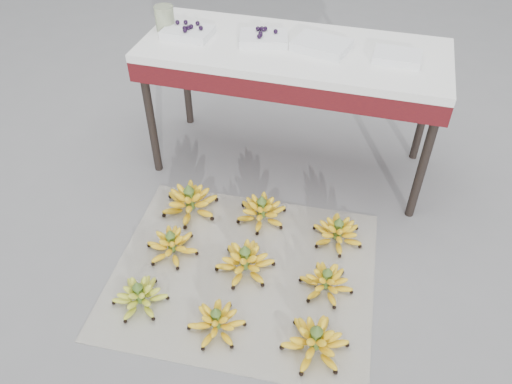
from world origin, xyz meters
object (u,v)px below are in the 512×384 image
(tray_left, at_px, (264,38))
(glass_jar, at_px, (165,18))
(bunch_front_left, at_px, (140,296))
(newspaper_mat, at_px, (244,272))
(bunch_front_right, at_px, (315,341))
(bunch_back_right, at_px, (338,232))
(tray_far_right, at_px, (397,56))
(bunch_front_center, at_px, (216,322))
(vendor_table, at_px, (293,62))
(bunch_back_left, at_px, (190,202))
(bunch_mid_center, at_px, (245,261))
(bunch_mid_left, at_px, (172,245))
(bunch_back_center, at_px, (262,211))
(bunch_mid_right, at_px, (326,281))
(tray_far_left, at_px, (188,32))
(tray_right, at_px, (322,45))

(tray_left, distance_m, glass_jar, 0.55)
(bunch_front_left, relative_size, tray_left, 0.89)
(newspaper_mat, height_order, bunch_front_right, bunch_front_right)
(bunch_front_right, relative_size, glass_jar, 2.43)
(bunch_back_right, bearing_deg, tray_far_right, 53.57)
(bunch_front_center, xyz_separation_m, vendor_table, (0.04, 1.23, 0.62))
(bunch_back_left, bearing_deg, bunch_mid_center, -14.54)
(tray_left, bearing_deg, bunch_front_right, -65.72)
(bunch_front_right, height_order, tray_far_right, tray_far_right)
(bunch_front_right, distance_m, tray_left, 1.53)
(bunch_mid_left, height_order, vendor_table, vendor_table)
(bunch_mid_center, xyz_separation_m, bunch_back_right, (0.40, 0.31, -0.00))
(bunch_back_right, relative_size, tray_far_right, 1.46)
(bunch_front_right, height_order, tray_left, tray_left)
(vendor_table, bearing_deg, newspaper_mat, -91.09)
(bunch_front_right, distance_m, tray_far_right, 1.41)
(bunch_back_left, xyz_separation_m, bunch_back_center, (0.39, 0.04, -0.01))
(bunch_mid_center, xyz_separation_m, bunch_mid_right, (0.40, -0.01, -0.01))
(tray_far_left, height_order, tray_right, tray_far_left)
(tray_left, bearing_deg, bunch_front_center, -84.30)
(bunch_back_right, height_order, tray_left, tray_left)
(tray_far_right, bearing_deg, bunch_back_center, -137.05)
(vendor_table, bearing_deg, bunch_front_right, -72.24)
(tray_far_right, bearing_deg, bunch_front_right, -96.12)
(bunch_front_left, xyz_separation_m, tray_far_right, (0.94, 1.19, 0.72))
(bunch_back_center, bearing_deg, tray_far_right, 36.74)
(bunch_mid_right, xyz_separation_m, glass_jar, (-1.10, 0.90, 0.77))
(bunch_back_center, xyz_separation_m, tray_left, (-0.14, 0.53, 0.72))
(bunch_front_left, height_order, bunch_front_right, bunch_front_right)
(bunch_front_left, height_order, tray_left, tray_left)
(bunch_mid_center, distance_m, glass_jar, 1.37)
(bunch_front_center, bearing_deg, newspaper_mat, 67.74)
(tray_left, height_order, tray_far_right, tray_left)
(bunch_front_left, bearing_deg, bunch_back_center, 59.17)
(bunch_front_center, height_order, tray_left, tray_left)
(bunch_mid_left, relative_size, tray_far_right, 1.45)
(tray_far_left, relative_size, glass_jar, 2.02)
(tray_right, height_order, glass_jar, glass_jar)
(bunch_mid_center, relative_size, tray_right, 1.13)
(bunch_mid_left, distance_m, bunch_mid_center, 0.38)
(glass_jar, bearing_deg, bunch_mid_center, -51.88)
(bunch_front_left, bearing_deg, glass_jar, 102.87)
(bunch_front_right, xyz_separation_m, tray_left, (-0.55, 1.23, 0.72))
(newspaper_mat, relative_size, tray_left, 4.43)
(bunch_mid_center, distance_m, tray_far_right, 1.25)
(newspaper_mat, relative_size, bunch_back_center, 4.17)
(bunch_mid_right, bearing_deg, glass_jar, 148.52)
(bunch_front_center, xyz_separation_m, bunch_mid_left, (-0.36, 0.36, 0.00))
(bunch_front_right, height_order, bunch_back_center, bunch_front_right)
(tray_right, bearing_deg, tray_left, 179.26)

